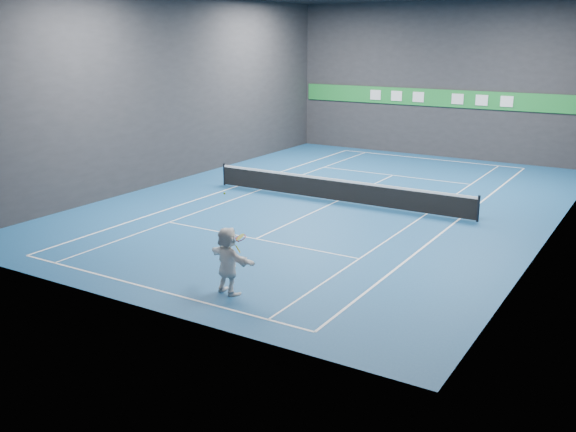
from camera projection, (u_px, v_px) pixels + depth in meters
The scene contains 19 objects.
ground at pixel (337, 201), 28.36m from camera, with size 26.00×26.00×0.00m, color navy.
wall_back at pixel (439, 81), 37.82m from camera, with size 18.00×0.10×9.00m, color #252528.
wall_front at pixel (109, 139), 16.46m from camera, with size 18.00×0.10×9.00m, color #252528.
wall_left at pixel (177, 89), 31.65m from camera, with size 0.10×26.00×9.00m, color #252528.
wall_right at pixel (567, 111), 22.62m from camera, with size 0.10×26.00×9.00m, color #252528.
baseline_near at pixel (149, 288), 18.59m from camera, with size 10.98×0.08×0.01m, color white.
baseline_far at pixel (428, 159), 38.12m from camera, with size 10.98×0.08×0.01m, color white.
sideline_doubles_left at pixel (236, 186), 31.11m from camera, with size 0.08×23.78×0.01m, color white.
sideline_doubles_right at pixel (459, 219), 25.60m from camera, with size 0.08×23.78×0.01m, color white.
sideline_singles_left at pixel (260, 190), 30.42m from camera, with size 0.06×23.78×0.01m, color white.
sideline_singles_right at pixel (426, 214), 26.30m from camera, with size 0.06×23.78×0.01m, color white.
service_line_near at pixel (256, 239), 23.10m from camera, with size 8.23×0.06×0.01m, color white.
service_line_far at pixel (393, 175), 33.61m from camera, with size 8.23×0.06×0.01m, color white.
center_service_line at pixel (337, 201), 28.36m from camera, with size 0.06×12.80×0.01m, color white.
player at pixel (228, 261), 17.98m from camera, with size 1.82×0.58×1.96m, color white.
tennis_ball at pixel (224, 193), 17.72m from camera, with size 0.06×0.06×0.06m, color #B4E426.
tennis_net at pixel (337, 189), 28.21m from camera, with size 12.50×0.10×1.07m.
sponsor_banner at pixel (438, 98), 38.03m from camera, with size 17.64×0.11×1.00m.
tennis_racket at pixel (240, 239), 17.63m from camera, with size 0.42×0.38×0.58m.
Camera 1 is at (12.46, -24.58, 7.06)m, focal length 40.00 mm.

